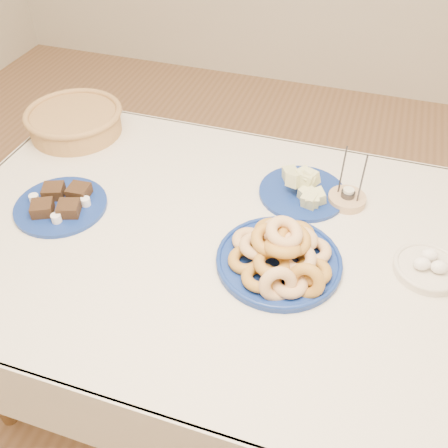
# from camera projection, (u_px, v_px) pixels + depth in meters

# --- Properties ---
(ground) EXTENTS (5.00, 5.00, 0.00)m
(ground) POSITION_uv_depth(u_px,v_px,m) (228.00, 377.00, 1.93)
(ground) COLOR #8B6141
(ground) RESTS_ON ground
(dining_table) EXTENTS (1.71, 1.11, 0.75)m
(dining_table) POSITION_uv_depth(u_px,v_px,m) (229.00, 264.00, 1.50)
(dining_table) COLOR brown
(dining_table) RESTS_ON ground
(donut_platter) EXTENTS (0.43, 0.43, 0.16)m
(donut_platter) POSITION_uv_depth(u_px,v_px,m) (281.00, 255.00, 1.32)
(donut_platter) COLOR navy
(donut_platter) RESTS_ON dining_table
(melon_plate) EXTENTS (0.34, 0.34, 0.10)m
(melon_plate) POSITION_uv_depth(u_px,v_px,m) (304.00, 189.00, 1.55)
(melon_plate) COLOR navy
(melon_plate) RESTS_ON dining_table
(brownie_plate) EXTENTS (0.37, 0.37, 0.05)m
(brownie_plate) POSITION_uv_depth(u_px,v_px,m) (61.00, 204.00, 1.51)
(brownie_plate) COLOR navy
(brownie_plate) RESTS_ON dining_table
(wicker_basket) EXTENTS (0.42, 0.42, 0.09)m
(wicker_basket) POSITION_uv_depth(u_px,v_px,m) (75.00, 120.00, 1.81)
(wicker_basket) COLOR olive
(wicker_basket) RESTS_ON dining_table
(candle_holder) EXTENTS (0.15, 0.15, 0.19)m
(candle_holder) POSITION_uv_depth(u_px,v_px,m) (347.00, 198.00, 1.53)
(candle_holder) COLOR tan
(candle_holder) RESTS_ON dining_table
(egg_bowl) EXTENTS (0.22, 0.22, 0.06)m
(egg_bowl) POSITION_uv_depth(u_px,v_px,m) (428.00, 267.00, 1.32)
(egg_bowl) COLOR beige
(egg_bowl) RESTS_ON dining_table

